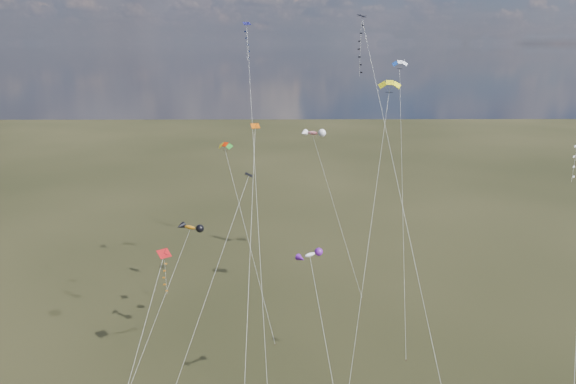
{
  "coord_description": "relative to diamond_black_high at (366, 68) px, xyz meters",
  "views": [
    {
      "loc": [
        -0.44,
        -28.01,
        32.31
      ],
      "look_at": [
        0.0,
        18.0,
        19.0
      ],
      "focal_mm": 32.0,
      "sensor_mm": 36.0,
      "label": 1
    }
  ],
  "objects": [
    {
      "name": "diamond_orange_center",
      "position": [
        -11.04,
        -9.28,
        -13.2
      ],
      "size": [
        1.07,
        20.6,
        24.93
      ],
      "color": "#C24E06",
      "rests_on": "ground"
    },
    {
      "name": "novelty_white_purple",
      "position": [
        -5.97,
        -12.69,
        -14.67
      ],
      "size": [
        4.02,
        8.75,
        15.86
      ],
      "color": "white",
      "rests_on": "ground"
    },
    {
      "name": "diamond_red_low",
      "position": [
        -19.91,
        -6.17,
        -19.72
      ],
      "size": [
        3.78,
        10.89,
        13.05
      ],
      "color": "#A61113",
      "rests_on": "ground"
    },
    {
      "name": "parafoil_tricolor",
      "position": [
        -14.99,
        7.68,
        -9.38
      ],
      "size": [
        6.95,
        10.37,
        21.36
      ],
      "color": "yellow",
      "rests_on": "ground"
    },
    {
      "name": "diamond_navy_tall",
      "position": [
        -12.09,
        7.82,
        -0.34
      ],
      "size": [
        3.48,
        25.15,
        34.75
      ],
      "color": "#121251",
      "rests_on": "ground"
    },
    {
      "name": "diamond_black_mid",
      "position": [
        -13.8,
        -6.5,
        -16.11
      ],
      "size": [
        7.8,
        11.96,
        20.13
      ],
      "color": "black",
      "rests_on": "ground"
    },
    {
      "name": "diamond_black_high",
      "position": [
        0.0,
        0.0,
        0.0
      ],
      "size": [
        6.38,
        23.13,
        35.13
      ],
      "color": "black",
      "rests_on": "ground"
    },
    {
      "name": "novelty_redwhite_stripe",
      "position": [
        -3.95,
        20.72,
        -10.06
      ],
      "size": [
        7.9,
        13.23,
        20.69
      ],
      "color": "red",
      "rests_on": "ground"
    },
    {
      "name": "novelty_orange_black",
      "position": [
        -17.86,
        -2.07,
        -16.02
      ],
      "size": [
        6.98,
        7.71,
        14.57
      ],
      "color": "orange",
      "rests_on": "ground"
    },
    {
      "name": "parafoil_yellow",
      "position": [
        3.16,
        3.55,
        -1.88
      ],
      "size": [
        6.64,
        15.32,
        28.94
      ],
      "color": "#FBEF11",
      "rests_on": "ground"
    },
    {
      "name": "parafoil_blue_white",
      "position": [
        6.74,
        15.1,
        -0.28
      ],
      "size": [
        3.02,
        20.85,
        30.6
      ],
      "color": "blue",
      "rests_on": "ground"
    }
  ]
}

